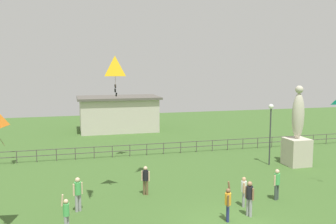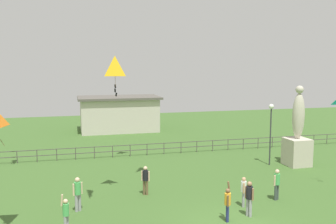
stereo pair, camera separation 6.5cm
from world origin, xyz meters
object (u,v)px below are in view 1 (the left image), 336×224
at_px(person_2, 78,192).
at_px(kite_2, 115,67).
at_px(lamppost, 271,121).
at_px(person_5, 228,202).
at_px(person_4, 146,178).
at_px(person_3, 244,190).
at_px(person_7, 249,196).
at_px(person_0, 277,182).
at_px(person_6, 66,213).
at_px(statue_monument, 297,140).

distance_m(person_2, kite_2, 6.67).
xyz_separation_m(lamppost, kite_2, (-11.55, -3.73, 3.85)).
relative_size(person_2, person_5, 0.94).
bearing_deg(person_4, lamppost, 21.35).
bearing_deg(person_3, person_5, -135.86).
height_order(lamppost, person_7, lamppost).
bearing_deg(lamppost, person_0, -117.09).
bearing_deg(person_5, person_2, 155.96).
height_order(person_6, person_7, person_6).
xyz_separation_m(statue_monument, lamppost, (-1.84, 0.59, 1.36)).
distance_m(statue_monument, lamppost, 2.36).
height_order(person_4, person_6, person_6).
xyz_separation_m(person_2, person_3, (8.22, -1.49, -0.10)).
bearing_deg(person_5, statue_monument, 41.34).
relative_size(statue_monument, person_5, 3.13).
bearing_deg(lamppost, person_2, -158.53).
xyz_separation_m(person_4, person_7, (4.22, -4.18, 0.05)).
bearing_deg(person_6, lamppost, 28.28).
distance_m(person_3, kite_2, 9.24).
xyz_separation_m(person_3, kite_2, (-6.09, 3.14, 6.20)).
bearing_deg(person_5, person_7, 12.77).
height_order(person_0, person_5, person_5).
height_order(person_0, person_4, person_0).
xyz_separation_m(person_5, person_7, (1.23, 0.28, 0.06)).
bearing_deg(statue_monument, person_4, -164.37).
bearing_deg(person_0, kite_2, 161.73).
relative_size(person_3, person_7, 0.90).
bearing_deg(person_0, person_4, 159.07).
distance_m(person_2, person_5, 7.32).
height_order(person_3, person_4, person_4).
relative_size(lamppost, person_3, 2.88).
bearing_deg(person_0, person_6, -173.76).
height_order(statue_monument, person_6, statue_monument).
distance_m(person_0, person_6, 10.98).
xyz_separation_m(lamppost, person_3, (-5.45, -6.87, -2.36)).
bearing_deg(person_2, person_4, 21.81).
bearing_deg(person_0, person_5, -152.64).
height_order(person_0, person_6, person_6).
bearing_deg(person_6, kite_2, 55.76).
bearing_deg(person_6, person_5, -5.65).
distance_m(lamppost, person_4, 10.96).
height_order(person_2, person_6, person_6).
height_order(lamppost, person_0, lamppost).
relative_size(statue_monument, person_2, 3.34).
bearing_deg(person_2, person_6, -103.31).
relative_size(lamppost, person_7, 2.59).
height_order(person_7, kite_2, kite_2).
height_order(statue_monument, lamppost, statue_monument).
distance_m(person_3, person_7, 1.25).
xyz_separation_m(lamppost, person_4, (-9.98, -3.90, -2.31)).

